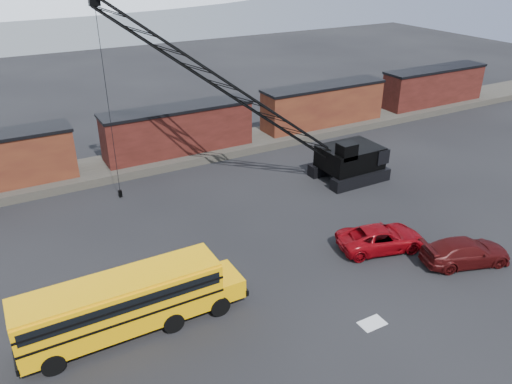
# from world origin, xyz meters

# --- Properties ---
(ground) EXTENTS (160.00, 160.00, 0.00)m
(ground) POSITION_xyz_m (0.00, 0.00, 0.00)
(ground) COLOR black
(ground) RESTS_ON ground
(gravel_berm) EXTENTS (120.00, 5.00, 0.70)m
(gravel_berm) POSITION_xyz_m (0.00, 22.00, 0.35)
(gravel_berm) COLOR #4B473D
(gravel_berm) RESTS_ON ground
(boxcar_mid) EXTENTS (13.70, 3.10, 4.17)m
(boxcar_mid) POSITION_xyz_m (0.00, 22.00, 2.76)
(boxcar_mid) COLOR #4F1A16
(boxcar_mid) RESTS_ON gravel_berm
(boxcar_east_near) EXTENTS (13.70, 3.10, 4.17)m
(boxcar_east_near) POSITION_xyz_m (16.00, 22.00, 2.76)
(boxcar_east_near) COLOR #451B13
(boxcar_east_near) RESTS_ON gravel_berm
(boxcar_east_far) EXTENTS (13.70, 3.10, 4.17)m
(boxcar_east_far) POSITION_xyz_m (32.00, 22.00, 2.76)
(boxcar_east_far) COLOR #4F1A16
(boxcar_east_far) RESTS_ON gravel_berm
(snow_patch) EXTENTS (1.40, 0.90, 0.02)m
(snow_patch) POSITION_xyz_m (0.50, -4.00, 0.01)
(snow_patch) COLOR silver
(snow_patch) RESTS_ON ground
(school_bus) EXTENTS (11.65, 2.65, 3.19)m
(school_bus) POSITION_xyz_m (-10.60, 1.65, 1.79)
(school_bus) COLOR #FFB005
(school_bus) RESTS_ON ground
(red_pickup) EXTENTS (6.15, 3.99, 1.57)m
(red_pickup) POSITION_xyz_m (5.71, 1.33, 0.79)
(red_pickup) COLOR maroon
(red_pickup) RESTS_ON ground
(maroon_suv) EXTENTS (5.99, 3.84, 1.62)m
(maroon_suv) POSITION_xyz_m (9.16, -2.46, 0.81)
(maroon_suv) COLOR #400B0B
(maroon_suv) RESTS_ON ground
(crawler_crane) EXTENTS (21.12, 8.29, 14.90)m
(crawler_crane) POSITION_xyz_m (1.15, 13.92, 8.26)
(crawler_crane) COLOR black
(crawler_crane) RESTS_ON ground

